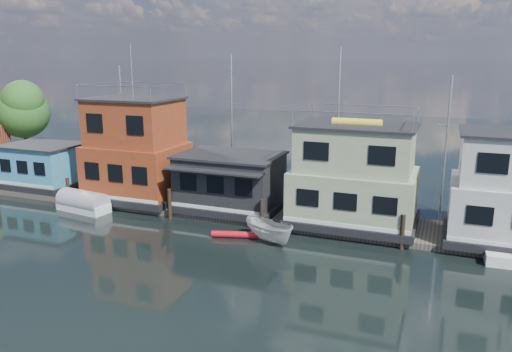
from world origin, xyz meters
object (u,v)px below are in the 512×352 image
at_px(houseboat_red, 136,151).
at_px(houseboat_blue, 44,166).
at_px(houseboat_dark, 230,181).
at_px(tarp_runabout, 83,203).
at_px(red_kayak, 235,235).
at_px(motorboat, 269,231).
at_px(houseboat_green, 354,177).

bearing_deg(houseboat_red, houseboat_blue, -180.00).
relative_size(houseboat_red, houseboat_dark, 1.60).
distance_m(houseboat_red, tarp_runabout, 5.57).
height_order(red_kayak, motorboat, motorboat).
height_order(houseboat_blue, houseboat_red, houseboat_red).
xyz_separation_m(houseboat_red, houseboat_green, (17.00, 0.00, -0.55)).
bearing_deg(tarp_runabout, houseboat_dark, 26.61).
bearing_deg(houseboat_blue, houseboat_green, 0.00).
bearing_deg(houseboat_dark, houseboat_red, 179.86).
height_order(houseboat_red, motorboat, houseboat_red).
bearing_deg(red_kayak, houseboat_green, 19.74).
xyz_separation_m(red_kayak, motorboat, (2.35, 0.05, 0.54)).
relative_size(houseboat_green, tarp_runabout, 1.93).
bearing_deg(houseboat_dark, motorboat, -44.30).
relative_size(red_kayak, tarp_runabout, 0.69).
bearing_deg(houseboat_green, houseboat_blue, -180.00).
xyz_separation_m(houseboat_green, tarp_runabout, (-19.51, -3.55, -2.92)).
height_order(houseboat_red, red_kayak, houseboat_red).
height_order(houseboat_green, motorboat, houseboat_green).
distance_m(houseboat_red, houseboat_green, 17.01).
height_order(houseboat_green, tarp_runabout, houseboat_green).
bearing_deg(red_kayak, houseboat_red, 140.60).
xyz_separation_m(houseboat_dark, motorboat, (4.70, -4.58, -1.66)).
bearing_deg(houseboat_dark, houseboat_blue, 179.94).
xyz_separation_m(houseboat_red, tarp_runabout, (-2.51, -3.55, -3.47)).
height_order(houseboat_blue, red_kayak, houseboat_blue).
relative_size(houseboat_dark, houseboat_green, 0.88).
xyz_separation_m(houseboat_dark, tarp_runabout, (-10.51, -3.53, -1.79)).
distance_m(houseboat_dark, houseboat_green, 9.07).
relative_size(houseboat_red, houseboat_green, 1.41).
distance_m(houseboat_blue, houseboat_green, 26.53).
bearing_deg(red_kayak, tarp_runabout, 159.92).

